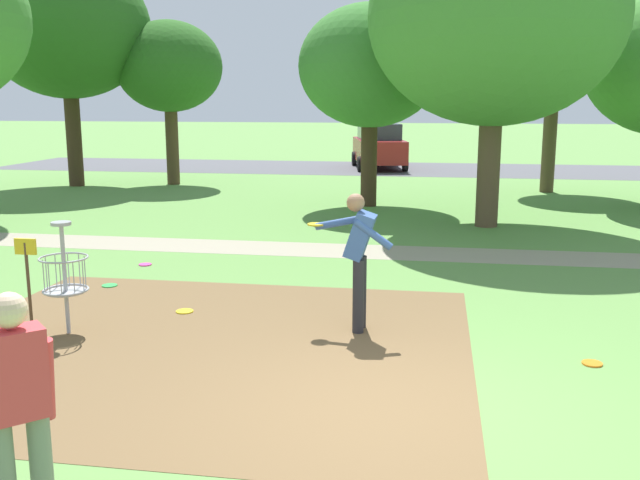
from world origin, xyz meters
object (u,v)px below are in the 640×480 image
Objects in this scene: tree_near_left at (67,28)px; tree_mid_right at (370,67)px; player_foreground_watching at (359,252)px; tree_near_right at (555,54)px; frisbee_far_left at (592,363)px; frisbee_mid_grass at (185,311)px; frisbee_near_basket at (110,286)px; parked_car_leftmost at (379,146)px; frisbee_by_tee at (145,265)px; player_throwing at (17,410)px; tree_mid_left at (496,17)px; tree_far_center at (169,67)px; disc_golf_basket at (60,273)px.

tree_near_left reaches higher than tree_mid_right.
player_foreground_watching is 15.19m from tree_near_right.
player_foreground_watching is 2.92m from frisbee_far_left.
frisbee_near_basket is at bearing 145.54° from frisbee_mid_grass.
parked_car_leftmost is at bearing 100.67° from frisbee_far_left.
frisbee_near_basket is at bearing -60.09° from tree_near_left.
frisbee_by_tee is 3.01m from frisbee_mid_grass.
frisbee_mid_grass is at bearing -57.14° from frisbee_by_tee.
player_throwing is at bearing -90.26° from parked_car_leftmost.
player_foreground_watching reaches higher than frisbee_mid_grass.
tree_mid_left is (4.45, 7.41, 4.54)m from frisbee_mid_grass.
tree_near_right reaches higher than tree_far_center.
frisbee_by_tee is 0.03× the size of tree_near_left.
parked_car_leftmost is (2.55, 19.51, 0.91)m from frisbee_near_basket.
frisbee_near_basket is 0.04× the size of tree_far_center.
player_foreground_watching is 21.01m from parked_car_leftmost.
frisbee_far_left is at bearing -46.31° from tree_near_left.
frisbee_mid_grass is at bearing -120.97° from tree_mid_left.
parked_car_leftmost is at bearing 87.39° from frisbee_mid_grass.
disc_golf_basket is 6.24m from frisbee_far_left.
tree_near_right is (1.65, 14.98, 4.14)m from frisbee_far_left.
tree_far_center is at bearing -133.76° from parked_car_leftmost.
tree_near_right reaches higher than disc_golf_basket.
tree_mid_left is (6.08, 4.89, 4.54)m from frisbee_by_tee.
frisbee_by_tee is at bearing -71.55° from tree_far_center.
frisbee_far_left is (2.64, -0.76, -0.98)m from player_foreground_watching.
tree_far_center reaches higher than player_foreground_watching.
frisbee_mid_grass is at bearing 99.14° from player_throwing.
player_foreground_watching is at bearing -50.93° from tree_near_left.
tree_near_left is at bearing 119.91° from frisbee_near_basket.
parked_car_leftmost is at bearing 81.91° from frisbee_by_tee.
tree_near_left is 10.47m from tree_mid_right.
frisbee_far_left is at bearing -0.54° from disc_golf_basket.
tree_mid_left is 4.08m from tree_mid_right.
tree_near_right is (4.29, 14.22, 3.16)m from player_foreground_watching.
tree_near_left is (-10.84, 13.35, 4.06)m from player_foreground_watching.
tree_near_right reaches higher than player_throwing.
tree_near_right is at bearing 64.26° from frisbee_mid_grass.
tree_near_left is 1.31× the size of tree_near_right.
frisbee_by_tee is 14.66m from tree_near_right.
tree_near_right reaches higher than frisbee_mid_grass.
parked_car_leftmost is at bearing 84.47° from disc_golf_basket.
frisbee_near_basket is 1.95m from frisbee_mid_grass.
tree_mid_right is at bearing 137.47° from tree_mid_left.
tree_mid_left is (6.06, 6.31, 4.54)m from frisbee_near_basket.
frisbee_near_basket is 15.77m from tree_near_right.
player_foreground_watching is 0.31× the size of tree_near_right.
tree_mid_left is (-2.24, -6.45, 0.40)m from tree_near_right.
player_throwing is at bearing -63.86° from disc_golf_basket.
player_throwing is at bearing -72.16° from frisbee_by_tee.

